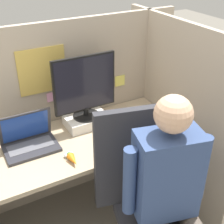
% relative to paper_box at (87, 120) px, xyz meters
% --- Properties ---
extents(cubicle_panel_back, '(2.14, 0.05, 1.45)m').
position_rel_paper_box_xyz_m(cubicle_panel_back, '(-0.20, 0.20, -0.03)').
color(cubicle_panel_back, tan).
rests_on(cubicle_panel_back, ground).
extents(cubicle_panel_right, '(0.04, 1.26, 1.45)m').
position_rel_paper_box_xyz_m(cubicle_panel_right, '(0.64, -0.21, -0.03)').
color(cubicle_panel_right, tan).
rests_on(cubicle_panel_right, ground).
extents(desk, '(1.64, 0.64, 0.72)m').
position_rel_paper_box_xyz_m(desk, '(-0.20, -0.15, -0.20)').
color(desk, tan).
rests_on(desk, ground).
extents(paper_box, '(0.30, 0.20, 0.07)m').
position_rel_paper_box_xyz_m(paper_box, '(0.00, 0.00, 0.00)').
color(paper_box, white).
rests_on(paper_box, desk).
extents(monitor, '(0.45, 0.19, 0.46)m').
position_rel_paper_box_xyz_m(monitor, '(-0.00, 0.00, 0.27)').
color(monitor, black).
rests_on(monitor, paper_box).
extents(laptop, '(0.34, 0.23, 0.24)m').
position_rel_paper_box_xyz_m(laptop, '(-0.44, -0.08, 0.01)').
color(laptop, '#2D2D33').
rests_on(laptop, desk).
extents(mouse, '(0.07, 0.05, 0.03)m').
position_rel_paper_box_xyz_m(mouse, '(-0.26, -0.29, -0.02)').
color(mouse, silver).
rests_on(mouse, desk).
extents(stapler, '(0.04, 0.13, 0.06)m').
position_rel_paper_box_xyz_m(stapler, '(0.56, -0.23, -0.01)').
color(stapler, '#A31919').
rests_on(stapler, desk).
extents(carrot_toy, '(0.05, 0.12, 0.05)m').
position_rel_paper_box_xyz_m(carrot_toy, '(-0.26, -0.36, -0.01)').
color(carrot_toy, orange).
rests_on(carrot_toy, desk).
extents(office_chair, '(0.56, 0.61, 1.12)m').
position_rel_paper_box_xyz_m(office_chair, '(0.06, -0.71, -0.19)').
color(office_chair, '#2D2D33').
rests_on(office_chair, ground).
extents(person, '(0.47, 0.44, 1.30)m').
position_rel_paper_box_xyz_m(person, '(0.10, -0.87, 0.00)').
color(person, brown).
rests_on(person, ground).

